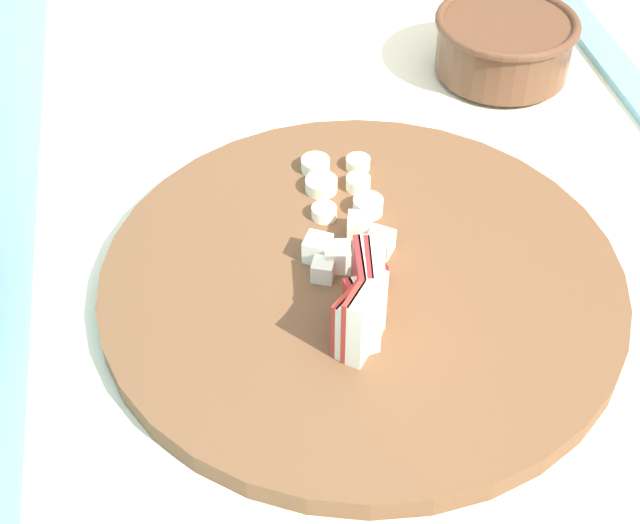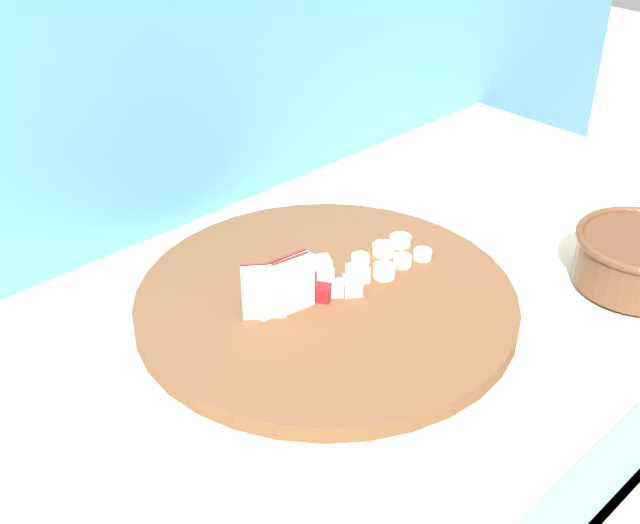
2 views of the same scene
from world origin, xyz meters
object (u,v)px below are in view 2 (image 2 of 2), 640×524
Objects in this scene: apple_wedge_fan at (276,288)px; ceramic_bowl at (639,259)px; cutting_board at (326,300)px; apple_dice_pile at (333,278)px; banana_slice_rows at (392,256)px.

apple_wedge_fan is 0.43m from ceramic_bowl.
cutting_board is at bearing 143.01° from ceramic_bowl.
ceramic_bowl is (0.28, -0.23, 0.01)m from apple_dice_pile.
cutting_board is 4.59× the size of banana_slice_rows.
apple_dice_pile is 0.09m from banana_slice_rows.
apple_wedge_fan is 0.99× the size of apple_dice_pile.
cutting_board is 0.11m from banana_slice_rows.
apple_dice_pile is (0.02, 0.01, 0.02)m from cutting_board.
cutting_board is at bearing -158.88° from apple_dice_pile.
apple_dice_pile reaches higher than banana_slice_rows.
ceramic_bowl reaches higher than banana_slice_rows.
banana_slice_rows is 0.61× the size of ceramic_bowl.
apple_dice_pile is 0.86× the size of banana_slice_rows.
banana_slice_rows reaches higher than cutting_board.
apple_wedge_fan is at bearing 175.03° from apple_dice_pile.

